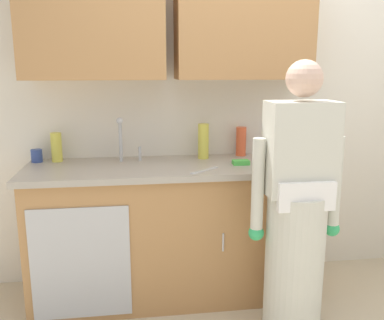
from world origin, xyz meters
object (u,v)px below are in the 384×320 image
at_px(knife_on_counter, 204,170).
at_px(bottle_water_tall, 241,141).
at_px(sponge, 241,162).
at_px(bottle_water_short, 278,140).
at_px(bottle_soap, 57,147).
at_px(bottle_dish_liquid, 203,141).
at_px(cup_by_sink, 37,156).
at_px(sink, 127,168).
at_px(person_at_sink, 296,225).

bearing_deg(knife_on_counter, bottle_water_tall, -168.41).
bearing_deg(sponge, bottle_water_short, 39.22).
bearing_deg(bottle_water_short, bottle_soap, -179.18).
bearing_deg(bottle_dish_liquid, cup_by_sink, 178.05).
bearing_deg(sink, cup_by_sink, 162.03).
xyz_separation_m(person_at_sink, cup_by_sink, (-1.58, 0.78, 0.29)).
bearing_deg(cup_by_sink, sponge, -11.18).
relative_size(bottle_water_short, bottle_dish_liquid, 0.90).
relative_size(bottle_soap, knife_on_counter, 0.84).
xyz_separation_m(sink, person_at_sink, (0.96, -0.58, -0.23)).
relative_size(person_at_sink, knife_on_counter, 6.75).
relative_size(person_at_sink, bottle_soap, 8.06).
bearing_deg(bottle_soap, person_at_sink, -28.36).
xyz_separation_m(sink, sponge, (0.76, -0.07, 0.03)).
bearing_deg(sink, bottle_dish_liquid, 16.42).
bearing_deg(knife_on_counter, sink, -62.71).
bearing_deg(bottle_soap, bottle_dish_liquid, -2.13).
distance_m(bottle_water_tall, cup_by_sink, 1.45).
bearing_deg(bottle_soap, sink, -22.45).
bearing_deg(bottle_dish_liquid, sink, -163.58).
bearing_deg(person_at_sink, bottle_water_tall, 99.04).
bearing_deg(cup_by_sink, bottle_soap, -0.65).
distance_m(person_at_sink, bottle_water_tall, 0.89).
relative_size(sink, sponge, 4.55).
distance_m(bottle_water_short, bottle_soap, 1.60).
height_order(bottle_water_short, cup_by_sink, bottle_water_short).
bearing_deg(bottle_water_short, bottle_dish_liquid, -173.99).
bearing_deg(knife_on_counter, cup_by_sink, -59.90).
distance_m(person_at_sink, bottle_soap, 1.68).
distance_m(person_at_sink, cup_by_sink, 1.78).
distance_m(person_at_sink, sponge, 0.61).
xyz_separation_m(knife_on_counter, sponge, (0.27, 0.14, 0.01)).
distance_m(sink, bottle_water_tall, 0.87).
relative_size(person_at_sink, bottle_water_short, 7.22).
bearing_deg(bottle_dish_liquid, knife_on_counter, -98.26).
height_order(sink, person_at_sink, person_at_sink).
bearing_deg(person_at_sink, bottle_water_short, 78.93).
bearing_deg(bottle_water_tall, knife_on_counter, -128.79).
xyz_separation_m(bottle_water_short, knife_on_counter, (-0.63, -0.43, -0.11)).
relative_size(bottle_water_tall, cup_by_sink, 2.42).
bearing_deg(sink, bottle_water_short, 11.15).
relative_size(bottle_water_tall, sponge, 1.93).
relative_size(sink, cup_by_sink, 5.69).
relative_size(person_at_sink, bottle_water_tall, 7.62).
height_order(bottle_water_tall, bottle_soap, bottle_water_tall).
xyz_separation_m(person_at_sink, bottle_water_tall, (-0.13, 0.80, 0.35)).
bearing_deg(bottle_dish_liquid, person_at_sink, -60.43).
bearing_deg(sponge, cup_by_sink, 168.82).
distance_m(cup_by_sink, knife_on_counter, 1.18).
bearing_deg(bottle_soap, cup_by_sink, 179.35).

